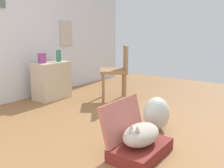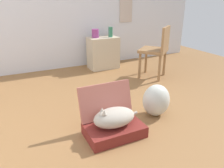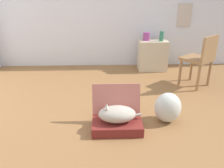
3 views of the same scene
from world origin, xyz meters
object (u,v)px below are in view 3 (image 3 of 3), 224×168
at_px(plastic_bag_white, 168,108).
at_px(chair, 201,58).
at_px(vase_tall, 146,36).
at_px(vase_short, 161,36).
at_px(side_table, 153,55).
at_px(suitcase_base, 117,125).
at_px(cat, 117,114).

distance_m(plastic_bag_white, chair, 1.43).
bearing_deg(chair, vase_tall, -90.35).
bearing_deg(vase_short, vase_tall, 166.78).
distance_m(side_table, vase_short, 0.43).
bearing_deg(side_table, vase_short, -14.81).
xyz_separation_m(plastic_bag_white, vase_short, (0.36, 2.01, 0.52)).
xyz_separation_m(suitcase_base, vase_tall, (0.72, 2.24, 0.64)).
relative_size(suitcase_base, side_table, 0.96).
xyz_separation_m(vase_short, chair, (0.46, -0.89, -0.20)).
bearing_deg(vase_tall, plastic_bag_white, -91.95).
xyz_separation_m(suitcase_base, chair, (1.47, 1.29, 0.45)).
height_order(suitcase_base, plastic_bag_white, plastic_bag_white).
distance_m(side_table, vase_tall, 0.42).
distance_m(suitcase_base, plastic_bag_white, 0.68).
bearing_deg(plastic_bag_white, cat, -165.47).
bearing_deg(vase_tall, cat, -107.83).
height_order(cat, side_table, side_table).
bearing_deg(cat, plastic_bag_white, 14.53).
bearing_deg(side_table, chair, -56.65).
bearing_deg(vase_short, plastic_bag_white, -100.16).
bearing_deg(cat, vase_tall, 72.17).
bearing_deg(suitcase_base, plastic_bag_white, 14.67).
distance_m(cat, plastic_bag_white, 0.67).
bearing_deg(suitcase_base, vase_tall, 72.29).
bearing_deg(vase_short, suitcase_base, -114.80).
bearing_deg(cat, suitcase_base, -3.95).
height_order(suitcase_base, cat, cat).
bearing_deg(side_table, suitcase_base, -111.24).
relative_size(cat, plastic_bag_white, 1.33).
distance_m(side_table, chair, 1.12).
xyz_separation_m(cat, plastic_bag_white, (0.65, 0.17, -0.02)).
bearing_deg(vase_tall, suitcase_base, -107.71).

